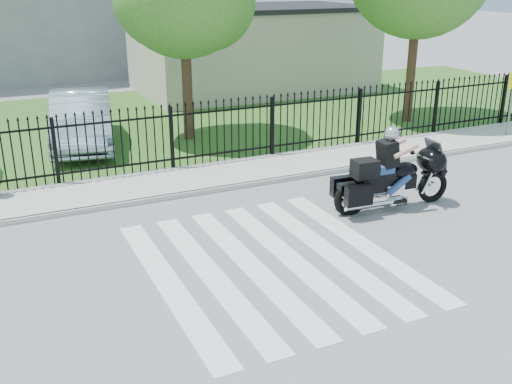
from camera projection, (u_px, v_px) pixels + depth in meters
name	position (u px, v px, depth m)	size (l,w,h in m)	color
ground	(271.00, 262.00, 11.23)	(120.00, 120.00, 0.00)	slate
crosswalk	(271.00, 262.00, 11.23)	(5.00, 5.50, 0.01)	silver
sidewalk	(185.00, 180.00, 15.45)	(40.00, 2.00, 0.12)	#ADAAA3
curb	(198.00, 192.00, 14.61)	(40.00, 0.12, 0.12)	#ADAAA3
grass_strip	(122.00, 123.00, 21.42)	(40.00, 12.00, 0.02)	#285A1E
iron_fence	(172.00, 139.00, 16.01)	(26.00, 0.04, 1.80)	black
building_low	(252.00, 51.00, 27.00)	(10.00, 6.00, 3.50)	#B4A796
building_low_roof	(252.00, 8.00, 26.35)	(10.20, 6.20, 0.20)	black
motorcycle_rider	(391.00, 175.00, 13.52)	(3.00, 1.04, 1.98)	black
parked_car	(81.00, 119.00, 18.41)	(1.76, 5.04, 1.66)	#97AABE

